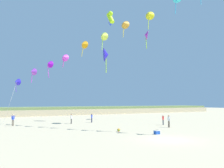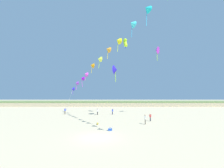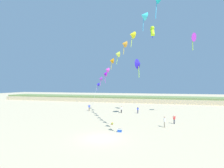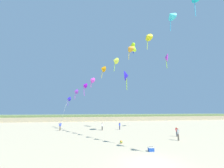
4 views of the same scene
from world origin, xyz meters
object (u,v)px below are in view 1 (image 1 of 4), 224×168
Objects in this scene: beach_ball at (119,130)px; large_kite_mid_trail at (106,55)px; person_mid_center at (169,120)px; beach_cooler at (157,132)px; person_near_right at (71,118)px; person_far_right at (13,119)px; large_kite_low_lead at (146,35)px; person_near_left at (92,117)px; person_far_left at (163,119)px; large_kite_high_solo at (110,18)px.

large_kite_mid_trail is at bearing 69.96° from beach_ball.
person_mid_center reaches higher than beach_cooler.
person_far_right is (-8.53, 0.87, 0.09)m from person_near_right.
large_kite_low_lead is 10.40× the size of beach_ball.
person_mid_center is (5.66, -12.39, 0.11)m from person_near_left.
large_kite_mid_trail is at bearing -36.31° from person_near_right.
person_far_left is 10.45m from beach_ball.
person_near_left is 0.55× the size of large_kite_high_solo.
person_mid_center is at bearing 2.57° from beach_ball.
large_kite_mid_trail is 11.05× the size of beach_ball.
person_far_left is at bearing 60.79° from person_mid_center.
large_kite_high_solo is (15.68, -0.93, 17.56)m from person_far_right.
beach_cooler is 1.59× the size of beach_ball.
large_kite_low_lead is (15.48, 0.22, 15.81)m from person_near_right.
person_near_left is 16.89m from beach_cooler.
person_near_left is 4.14× the size of beach_ball.
beach_cooler is (-12.08, -16.67, -16.49)m from large_kite_low_lead.
large_kite_low_lead is at bearing 1.85° from large_kite_high_solo.
person_near_right is 8.57m from person_far_right.
person_near_right is 2.69× the size of beach_cooler.
person_far_left is at bearing -41.10° from large_kite_mid_trail.
large_kite_mid_trail is at bearing -162.27° from large_kite_low_lead.
beach_ball is (-2.21, 4.12, -0.03)m from beach_cooler.
large_kite_mid_trail is at bearing -129.41° from large_kite_high_solo.
large_kite_high_solo reaches higher than person_near_right.
person_near_left is 0.89× the size of person_mid_center.
beach_cooler is at bearing -78.31° from person_near_right.
large_kite_mid_trail is 17.04m from beach_cooler.
beach_ball is at bearing -110.04° from large_kite_mid_trail.
beach_ball is at bearing -84.47° from person_near_right.
beach_ball is at bearing -138.71° from large_kite_low_lead.
person_near_right is 14.31m from person_far_left.
person_mid_center reaches higher than person_near_right.
beach_cooler is at bearing -94.71° from large_kite_mid_trail.
large_kite_low_lead is 1.38× the size of large_kite_high_solo.
large_kite_low_lead is (4.39, 9.27, 15.84)m from person_far_left.
person_near_left is 13.62m from person_mid_center.
large_kite_mid_trail is (-4.97, 8.66, 10.01)m from person_mid_center.
person_far_right is 16.94m from large_kite_mid_trail.
large_kite_low_lead is at bearing -1.57° from person_far_right.
person_far_right is at bearing 124.56° from beach_cooler.
person_far_right reaches higher than person_near_right.
person_far_right is at bearing 126.36° from beach_ball.
person_far_right is 0.43× the size of large_kite_mid_trail.
beach_cooler is (3.41, -16.45, -0.68)m from person_near_right.
large_kite_mid_trail is (-6.60, 5.75, 10.12)m from person_far_left.
large_kite_low_lead is 0.94× the size of large_kite_mid_trail.
person_mid_center is 14.14m from large_kite_mid_trail.
beach_cooler is at bearing -102.88° from large_kite_high_solo.
person_far_right is 0.63× the size of large_kite_high_solo.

